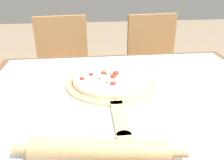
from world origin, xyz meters
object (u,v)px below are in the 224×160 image
Objects in this scene: pizza at (111,78)px; rolling_pin at (99,151)px; pizza_peel at (112,84)px; chair_left at (64,69)px; chair_right at (154,65)px.

pizza is 0.45m from rolling_pin.
pizza_peel is 1.31× the size of rolling_pin.
pizza_peel is 0.85m from chair_left.
chair_left reaches higher than rolling_pin.
chair_left is (-0.20, 1.19, -0.26)m from rolling_pin.
pizza_peel is 0.66× the size of chair_left.
chair_right is (0.41, 0.77, -0.24)m from pizza_peel.
chair_right is at bearing -5.64° from chair_left.
pizza_peel is 0.03m from pizza.
chair_right is (0.69, 0.00, 0.00)m from chair_left.
chair_left is (-0.28, 0.77, -0.24)m from pizza_peel.
pizza reaches higher than pizza_peel.
chair_left and chair_right have the same top height.
chair_left is 0.69m from chair_right.
chair_right reaches higher than pizza_peel.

